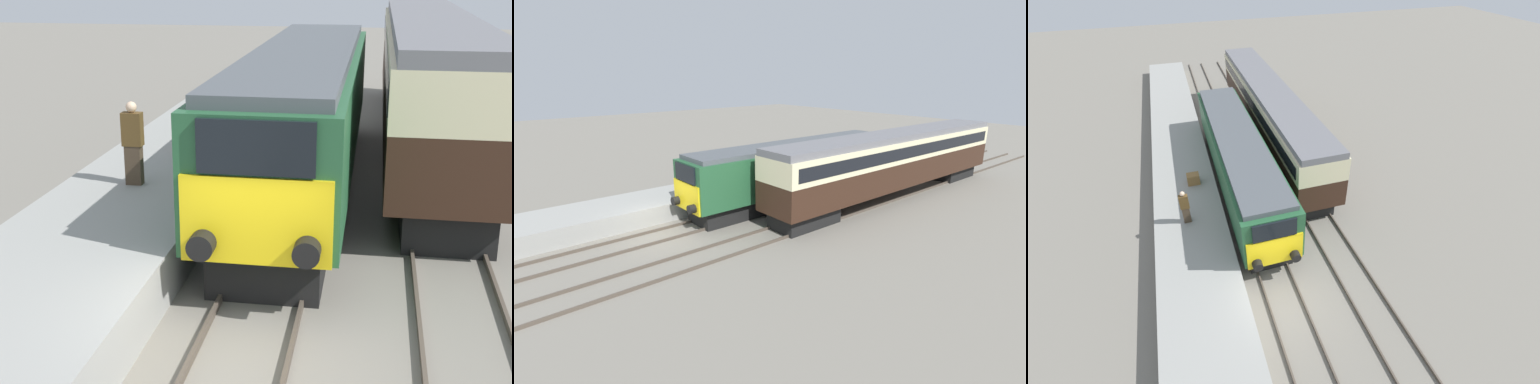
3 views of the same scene
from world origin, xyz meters
The scene contains 8 objects.
ground_plane centered at (0.00, 0.00, 0.00)m, with size 120.00×120.00×0.00m, color slate.
platform_left centered at (-3.30, 8.00, 0.49)m, with size 3.50×50.00×0.99m.
rails_near_track centered at (0.00, 5.00, 0.07)m, with size 1.51×60.00×0.14m.
rails_far_track centered at (3.40, 5.00, 0.07)m, with size 1.50×60.00×0.14m.
locomotive centered at (0.00, 8.88, 2.08)m, with size 2.70×15.28×3.68m.
passenger_carriage centered at (3.40, 14.26, 2.53)m, with size 2.75×20.02×4.17m.
person_on_platform centered at (-3.40, 5.43, 1.92)m, with size 0.44×0.26×1.86m.
luggage_crate centered at (-2.76, 8.70, 1.29)m, with size 0.70×0.56×0.60m.
Camera 1 is at (1.79, -9.09, 5.66)m, focal length 50.00 mm.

